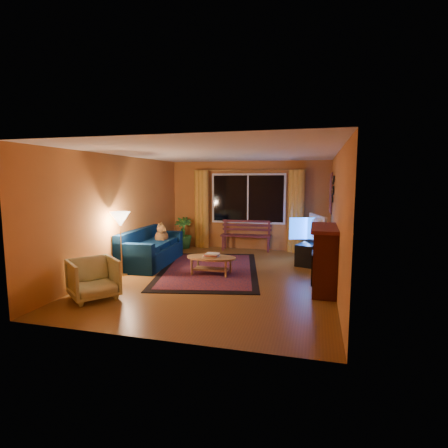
% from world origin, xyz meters
% --- Properties ---
extents(floor, '(4.50, 6.00, 0.02)m').
position_xyz_m(floor, '(0.00, 0.00, -0.01)').
color(floor, brown).
rests_on(floor, ground).
extents(ceiling, '(4.50, 6.00, 0.02)m').
position_xyz_m(ceiling, '(0.00, 0.00, 2.51)').
color(ceiling, white).
rests_on(ceiling, ground).
extents(wall_back, '(4.50, 0.02, 2.50)m').
position_xyz_m(wall_back, '(0.00, 3.01, 1.25)').
color(wall_back, '#C37534').
rests_on(wall_back, ground).
extents(wall_left, '(0.02, 6.00, 2.50)m').
position_xyz_m(wall_left, '(-2.26, 0.00, 1.25)').
color(wall_left, '#C37534').
rests_on(wall_left, ground).
extents(wall_right, '(0.02, 6.00, 2.50)m').
position_xyz_m(wall_right, '(2.26, 0.00, 1.25)').
color(wall_right, '#C37534').
rests_on(wall_right, ground).
extents(window, '(2.00, 0.02, 1.30)m').
position_xyz_m(window, '(0.00, 2.94, 1.45)').
color(window, black).
rests_on(window, wall_back).
extents(curtain_rod, '(3.20, 0.03, 0.03)m').
position_xyz_m(curtain_rod, '(0.00, 2.90, 2.25)').
color(curtain_rod, '#BF8C3F').
rests_on(curtain_rod, wall_back).
extents(curtain_left, '(0.36, 0.36, 2.24)m').
position_xyz_m(curtain_left, '(-1.35, 2.88, 1.12)').
color(curtain_left, gold).
rests_on(curtain_left, ground).
extents(curtain_right, '(0.36, 0.36, 2.24)m').
position_xyz_m(curtain_right, '(1.35, 2.88, 1.12)').
color(curtain_right, gold).
rests_on(curtain_right, ground).
extents(bench, '(1.43, 0.50, 0.42)m').
position_xyz_m(bench, '(-0.01, 2.75, 0.21)').
color(bench, '#4E1C21').
rests_on(bench, ground).
extents(potted_plant, '(0.61, 0.61, 0.90)m').
position_xyz_m(potted_plant, '(-1.84, 2.62, 0.45)').
color(potted_plant, '#235B1E').
rests_on(potted_plant, ground).
extents(sofa, '(0.99, 2.08, 0.82)m').
position_xyz_m(sofa, '(-1.84, 0.59, 0.41)').
color(sofa, '#062146').
rests_on(sofa, ground).
extents(dog, '(0.45, 0.51, 0.46)m').
position_xyz_m(dog, '(-1.79, 1.05, 0.64)').
color(dog, brown).
rests_on(dog, sofa).
extents(armchair, '(0.98, 0.99, 0.75)m').
position_xyz_m(armchair, '(-1.69, -1.86, 0.37)').
color(armchair, '#C3C890').
rests_on(armchair, ground).
extents(floor_lamp, '(0.28, 0.28, 1.31)m').
position_xyz_m(floor_lamp, '(-2.00, -0.46, 0.65)').
color(floor_lamp, '#BF8C3F').
rests_on(floor_lamp, ground).
extents(rug, '(2.72, 3.66, 0.02)m').
position_xyz_m(rug, '(-0.37, 0.41, 0.01)').
color(rug, maroon).
rests_on(rug, ground).
extents(coffee_table, '(1.07, 1.07, 0.39)m').
position_xyz_m(coffee_table, '(-0.21, 0.06, 0.19)').
color(coffee_table, '#A77A47').
rests_on(coffee_table, ground).
extents(tv_console, '(0.75, 1.27, 0.50)m').
position_xyz_m(tv_console, '(1.81, 1.71, 0.25)').
color(tv_console, black).
rests_on(tv_console, ground).
extents(television, '(0.50, 1.12, 0.65)m').
position_xyz_m(television, '(1.81, 1.71, 0.83)').
color(television, black).
rests_on(television, tv_console).
extents(fireplace, '(0.40, 1.20, 1.10)m').
position_xyz_m(fireplace, '(2.05, -0.40, 0.55)').
color(fireplace, maroon).
rests_on(fireplace, ground).
extents(mirror_cluster, '(0.06, 0.60, 0.56)m').
position_xyz_m(mirror_cluster, '(2.21, 1.30, 1.80)').
color(mirror_cluster, black).
rests_on(mirror_cluster, wall_right).
extents(painting, '(0.04, 0.76, 0.96)m').
position_xyz_m(painting, '(2.22, 2.45, 1.65)').
color(painting, '#EC5B21').
rests_on(painting, wall_right).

